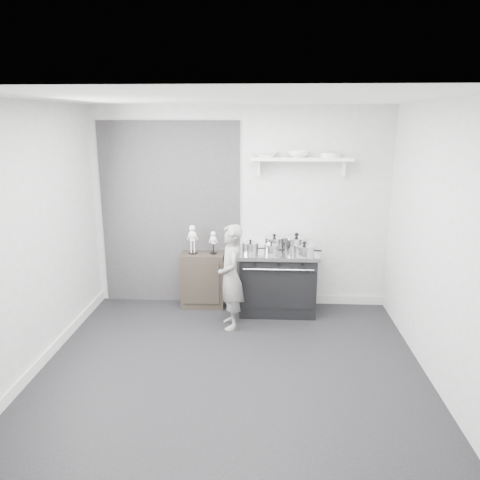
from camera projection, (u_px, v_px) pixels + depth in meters
name	position (u px, v px, depth m)	size (l,w,h in m)	color
ground	(231.00, 365.00, 4.92)	(4.00, 4.00, 0.00)	black
room_shell	(222.00, 210.00, 4.66)	(4.02, 3.62, 2.71)	#B1B0AE
wall_shelf	(302.00, 160.00, 6.00)	(1.30, 0.26, 0.24)	white
stove	(277.00, 281.00, 6.22)	(1.04, 0.65, 0.84)	black
side_cabinet	(203.00, 280.00, 6.41)	(0.58, 0.34, 0.75)	black
child	(231.00, 277.00, 5.69)	(0.47, 0.31, 1.30)	gray
pot_front_left	(250.00, 247.00, 6.03)	(0.30, 0.21, 0.18)	silver
pot_back_left	(274.00, 243.00, 6.20)	(0.35, 0.27, 0.21)	silver
pot_back_right	(296.00, 243.00, 6.15)	(0.41, 0.32, 0.24)	silver
pot_front_right	(304.00, 250.00, 5.94)	(0.36, 0.28, 0.18)	silver
pot_front_center	(271.00, 249.00, 5.97)	(0.27, 0.18, 0.16)	silver
skeleton_full	(192.00, 237.00, 6.27)	(0.13, 0.08, 0.45)	silver
skeleton_torso	(213.00, 241.00, 6.26)	(0.10, 0.06, 0.36)	silver
bowl_large	(266.00, 154.00, 6.00)	(0.31, 0.31, 0.08)	white
bowl_small	(298.00, 154.00, 5.97)	(0.27, 0.27, 0.08)	white
plate_stack	(330.00, 155.00, 5.96)	(0.26, 0.26, 0.06)	silver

